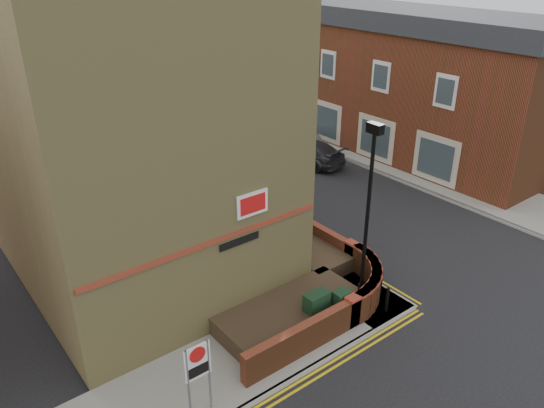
{
  "coord_description": "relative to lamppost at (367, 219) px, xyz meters",
  "views": [
    {
      "loc": [
        -9.68,
        -8.44,
        10.95
      ],
      "look_at": [
        0.05,
        4.0,
        3.25
      ],
      "focal_mm": 35.0,
      "sensor_mm": 36.0,
      "label": 1
    }
  ],
  "objects": [
    {
      "name": "ground",
      "position": [
        -1.6,
        -1.2,
        -3.34
      ],
      "size": [
        120.0,
        120.0,
        0.0
      ],
      "primitive_type": "plane",
      "color": "black",
      "rests_on": "ground"
    },
    {
      "name": "pavement_corner",
      "position": [
        -5.1,
        0.3,
        -3.28
      ],
      "size": [
        13.0,
        3.0,
        0.12
      ],
      "primitive_type": "cube",
      "color": "gray",
      "rests_on": "ground"
    },
    {
      "name": "pavement_main",
      "position": [
        0.4,
        14.8,
        -3.28
      ],
      "size": [
        2.0,
        32.0,
        0.12
      ],
      "primitive_type": "cube",
      "color": "gray",
      "rests_on": "ground"
    },
    {
      "name": "pavement_far",
      "position": [
        11.4,
        11.8,
        -3.28
      ],
      "size": [
        4.0,
        40.0,
        0.12
      ],
      "primitive_type": "cube",
      "color": "gray",
      "rests_on": "ground"
    },
    {
      "name": "kerb_side",
      "position": [
        -5.1,
        -1.2,
        -3.28
      ],
      "size": [
        13.0,
        0.15,
        0.12
      ],
      "primitive_type": "cube",
      "color": "gray",
      "rests_on": "ground"
    },
    {
      "name": "kerb_main_near",
      "position": [
        1.4,
        14.8,
        -3.28
      ],
      "size": [
        0.15,
        32.0,
        0.12
      ],
      "primitive_type": "cube",
      "color": "gray",
      "rests_on": "ground"
    },
    {
      "name": "kerb_main_far",
      "position": [
        9.4,
        11.8,
        -3.28
      ],
      "size": [
        0.15,
        40.0,
        0.12
      ],
      "primitive_type": "cube",
      "color": "gray",
      "rests_on": "ground"
    },
    {
      "name": "yellow_lines_side",
      "position": [
        -5.1,
        -1.45,
        -3.34
      ],
      "size": [
        13.0,
        0.28,
        0.01
      ],
      "primitive_type": "cube",
      "color": "gold",
      "rests_on": "ground"
    },
    {
      "name": "yellow_lines_main",
      "position": [
        1.65,
        14.8,
        -3.34
      ],
      "size": [
        0.28,
        32.0,
        0.01
      ],
      "primitive_type": "cube",
      "color": "gold",
      "rests_on": "ground"
    },
    {
      "name": "corner_building",
      "position": [
        -4.44,
        6.8,
        2.88
      ],
      "size": [
        8.95,
        10.4,
        13.6
      ],
      "color": "tan",
      "rests_on": "ground"
    },
    {
      "name": "garden_wall",
      "position": [
        -1.6,
        1.3,
        -3.34
      ],
      "size": [
        6.8,
        6.0,
        1.2
      ],
      "primitive_type": null,
      "color": "brown",
      "rests_on": "ground"
    },
    {
      "name": "lamppost",
      "position": [
        0.0,
        0.0,
        0.0
      ],
      "size": [
        0.25,
        0.5,
        6.3
      ],
      "color": "black",
      "rests_on": "pavement_corner"
    },
    {
      "name": "utility_cabinet_large",
      "position": [
        -1.9,
        0.1,
        -2.62
      ],
      "size": [
        0.8,
        0.45,
        1.2
      ],
      "primitive_type": "cube",
      "color": "black",
      "rests_on": "pavement_corner"
    },
    {
      "name": "utility_cabinet_small",
      "position": [
        -1.1,
        -0.2,
        -2.67
      ],
      "size": [
        0.55,
        0.4,
        1.1
      ],
      "primitive_type": "cube",
      "color": "black",
      "rests_on": "pavement_corner"
    },
    {
      "name": "bollard_near",
      "position": [
        0.4,
        -0.8,
        -2.77
      ],
      "size": [
        0.11,
        0.11,
        0.9
      ],
      "primitive_type": "cylinder",
      "color": "black",
      "rests_on": "pavement_corner"
    },
    {
      "name": "bollard_far",
      "position": [
        1.0,
        -0.0,
        -2.77
      ],
      "size": [
        0.11,
        0.11,
        0.9
      ],
      "primitive_type": "cylinder",
      "color": "black",
      "rests_on": "pavement_corner"
    },
    {
      "name": "zone_sign",
      "position": [
        -6.6,
        -0.7,
        -1.7
      ],
      "size": [
        0.72,
        0.07,
        2.2
      ],
      "color": "slate",
      "rests_on": "pavement_corner"
    },
    {
      "name": "far_terrace",
      "position": [
        12.9,
        15.8,
        0.7
      ],
      "size": [
        5.4,
        30.4,
        8.0
      ],
      "color": "brown",
      "rests_on": "ground"
    },
    {
      "name": "far_terrace_cream",
      "position": [
        12.9,
        36.8,
        0.71
      ],
      "size": [
        5.4,
        12.4,
        8.0
      ],
      "color": "beige",
      "rests_on": "ground"
    },
    {
      "name": "tree_near",
      "position": [
        0.4,
        12.85,
        1.36
      ],
      "size": [
        3.64,
        3.65,
        6.7
      ],
      "color": "#382B1E",
      "rests_on": "pavement_main"
    },
    {
      "name": "tree_mid",
      "position": [
        0.4,
        20.85,
        1.85
      ],
      "size": [
        4.03,
        4.03,
        7.42
      ],
      "color": "#382B1E",
      "rests_on": "pavement_main"
    },
    {
      "name": "tree_far",
      "position": [
        0.4,
        28.85,
        1.57
      ],
      "size": [
        3.81,
        3.81,
        7.0
      ],
      "color": "#382B1E",
      "rests_on": "pavement_main"
    },
    {
      "name": "traffic_light_assembly",
      "position": [
        0.8,
        23.8,
        -0.56
      ],
      "size": [
        0.2,
        0.16,
        4.2
      ],
      "color": "black",
      "rests_on": "pavement_main"
    },
    {
      "name": "silver_car_near",
      "position": [
        3.2,
        14.56,
        -2.6
      ],
      "size": [
        1.95,
        4.62,
        1.48
      ],
      "primitive_type": "imported",
      "rotation": [
        0.0,
        0.0,
        0.09
      ],
      "color": "#B3B6BC",
      "rests_on": "ground"
    },
    {
      "name": "red_car_main",
      "position": [
        3.4,
        15.0,
        -2.65
      ],
      "size": [
        3.56,
        5.43,
        1.39
      ],
      "primitive_type": "imported",
      "rotation": [
        0.0,
        0.0,
        -0.27
      ],
      "color": "maroon",
      "rests_on": "ground"
    },
    {
      "name": "grey_car_far",
      "position": [
        7.4,
        11.02,
        -2.7
      ],
      "size": [
        2.36,
        4.66,
        1.3
      ],
      "primitive_type": "imported",
      "rotation": [
        0.0,
        0.0,
        3.27
      ],
      "color": "#27272B",
      "rests_on": "ground"
    },
    {
      "name": "silver_car_far",
      "position": [
        8.61,
        12.8,
        -2.68
      ],
      "size": [
        2.27,
        4.1,
        1.32
      ],
      "primitive_type": "imported",
      "rotation": [
        0.0,
        0.0,
        2.95
      ],
      "color": "#929499",
      "rests_on": "ground"
    }
  ]
}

